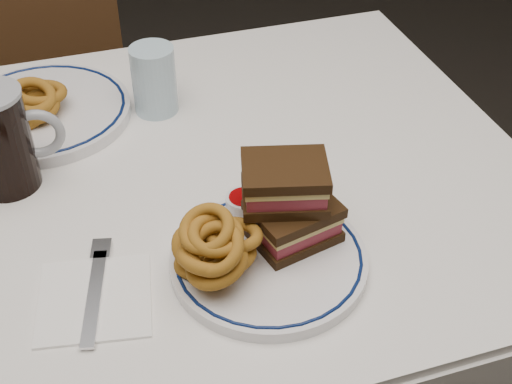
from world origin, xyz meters
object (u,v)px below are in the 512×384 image
object	(u,v)px
reuben_sandwich	(289,202)
far_plate	(42,112)
main_plate	(269,260)
beer_mug	(1,139)
chair_far	(49,94)

from	to	relation	value
reuben_sandwich	far_plate	xyz separation A→B (m)	(-0.29, 0.42, -0.06)
main_plate	far_plate	distance (m)	0.51
beer_mug	far_plate	size ratio (longest dim) A/B	0.53
reuben_sandwich	main_plate	bearing A→B (deg)	-140.02
chair_far	far_plate	xyz separation A→B (m)	(-0.01, -0.60, 0.32)
chair_far	beer_mug	size ratio (longest dim) A/B	5.18
chair_far	far_plate	bearing A→B (deg)	-90.67
reuben_sandwich	beer_mug	xyz separation A→B (m)	(-0.35, 0.25, 0.01)
chair_far	beer_mug	distance (m)	0.86
main_plate	beer_mug	distance (m)	0.42
reuben_sandwich	far_plate	distance (m)	0.51
main_plate	beer_mug	xyz separation A→B (m)	(-0.31, 0.28, 0.07)
reuben_sandwich	far_plate	bearing A→B (deg)	124.82
chair_far	main_plate	size ratio (longest dim) A/B	3.17
main_plate	reuben_sandwich	bearing A→B (deg)	39.98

